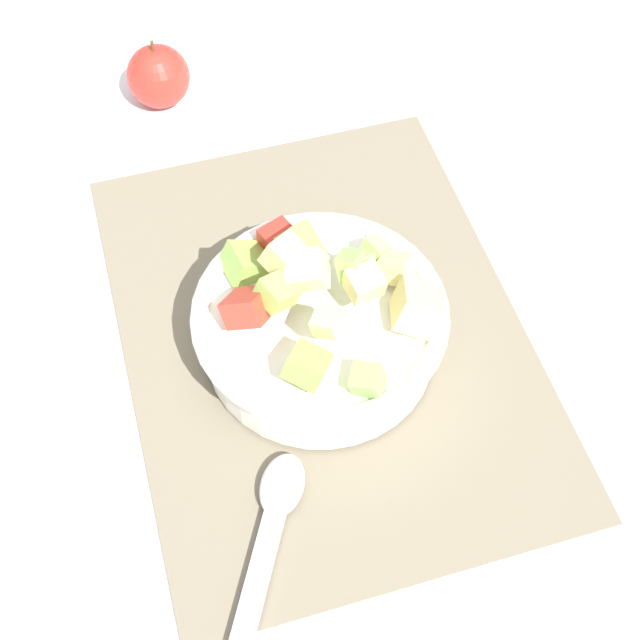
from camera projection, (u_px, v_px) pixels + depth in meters
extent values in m
plane|color=silver|center=(323.00, 334.00, 0.82)|extent=(2.40, 2.40, 0.00)
cube|color=#756B56|center=(323.00, 332.00, 0.82)|extent=(0.49, 0.36, 0.01)
cylinder|color=white|center=(320.00, 330.00, 0.78)|extent=(0.21, 0.21, 0.05)
torus|color=white|center=(320.00, 313.00, 0.76)|extent=(0.22, 0.22, 0.02)
cube|color=#8CB74C|center=(307.00, 365.00, 0.70)|extent=(0.04, 0.05, 0.03)
cube|color=#E5D684|center=(397.00, 271.00, 0.77)|extent=(0.04, 0.04, 0.03)
cube|color=#93C160|center=(369.00, 383.00, 0.71)|extent=(0.03, 0.04, 0.04)
cube|color=#E5D684|center=(327.00, 321.00, 0.71)|extent=(0.03, 0.03, 0.02)
cube|color=beige|center=(308.00, 272.00, 0.73)|extent=(0.04, 0.05, 0.04)
cube|color=#93C160|center=(352.00, 266.00, 0.74)|extent=(0.03, 0.03, 0.03)
cube|color=#A3CC6B|center=(360.00, 262.00, 0.75)|extent=(0.03, 0.03, 0.03)
cube|color=#8CB74C|center=(302.00, 246.00, 0.76)|extent=(0.04, 0.05, 0.05)
cube|color=#9EC656|center=(277.00, 292.00, 0.73)|extent=(0.04, 0.04, 0.03)
cube|color=red|center=(279.00, 240.00, 0.78)|extent=(0.04, 0.04, 0.02)
cube|color=#E5D684|center=(286.00, 258.00, 0.75)|extent=(0.05, 0.05, 0.04)
cube|color=#A3CC6B|center=(373.00, 253.00, 0.78)|extent=(0.03, 0.03, 0.03)
cube|color=#BC3828|center=(248.00, 307.00, 0.73)|extent=(0.05, 0.05, 0.05)
cube|color=#8CB74C|center=(246.00, 264.00, 0.78)|extent=(0.04, 0.05, 0.04)
cube|color=#E5D684|center=(364.00, 283.00, 0.73)|extent=(0.03, 0.03, 0.03)
cube|color=#E5D684|center=(417.00, 308.00, 0.74)|extent=(0.05, 0.05, 0.05)
ellipsoid|color=#B7B7BC|center=(282.00, 485.00, 0.72)|extent=(0.07, 0.06, 0.01)
cube|color=#B7B7BC|center=(248.00, 615.00, 0.67)|extent=(0.16, 0.10, 0.01)
sphere|color=red|center=(158.00, 76.00, 0.97)|extent=(0.07, 0.07, 0.07)
cylinder|color=brown|center=(153.00, 46.00, 0.93)|extent=(0.00, 0.00, 0.01)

